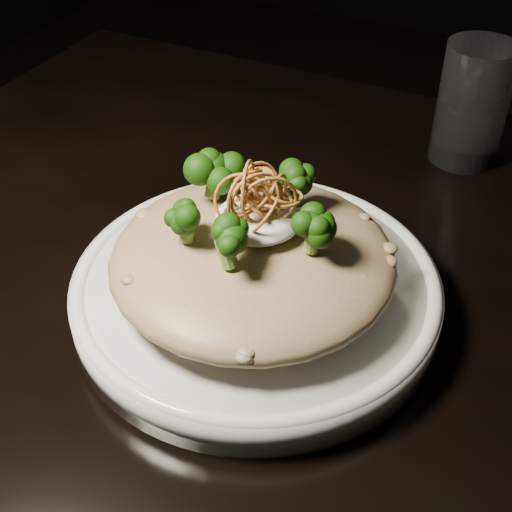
{
  "coord_description": "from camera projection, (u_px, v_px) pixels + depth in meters",
  "views": [
    {
      "loc": [
        0.12,
        -0.43,
        1.16
      ],
      "look_at": [
        -0.07,
        -0.04,
        0.81
      ],
      "focal_mm": 50.0,
      "sensor_mm": 36.0,
      "label": 1
    }
  ],
  "objects": [
    {
      "name": "table",
      "position": [
        346.0,
        368.0,
        0.66
      ],
      "size": [
        1.1,
        0.8,
        0.75
      ],
      "color": "black",
      "rests_on": "ground"
    },
    {
      "name": "shallots",
      "position": [
        263.0,
        187.0,
        0.53
      ],
      "size": [
        0.06,
        0.06,
        0.04
      ],
      "primitive_type": null,
      "color": "#90551E",
      "rests_on": "cheese"
    },
    {
      "name": "plate",
      "position": [
        256.0,
        293.0,
        0.59
      ],
      "size": [
        0.3,
        0.3,
        0.03
      ],
      "primitive_type": "cylinder",
      "color": "silver",
      "rests_on": "table"
    },
    {
      "name": "cheese",
      "position": [
        258.0,
        219.0,
        0.54
      ],
      "size": [
        0.07,
        0.07,
        0.02
      ],
      "primitive_type": "ellipsoid",
      "color": "white",
      "rests_on": "risotto"
    },
    {
      "name": "broccoli",
      "position": [
        252.0,
        200.0,
        0.54
      ],
      "size": [
        0.14,
        0.14,
        0.05
      ],
      "primitive_type": null,
      "color": "black",
      "rests_on": "risotto"
    },
    {
      "name": "risotto",
      "position": [
        253.0,
        259.0,
        0.56
      ],
      "size": [
        0.23,
        0.23,
        0.05
      ],
      "primitive_type": "ellipsoid",
      "color": "brown",
      "rests_on": "plate"
    },
    {
      "name": "drinking_glass",
      "position": [
        472.0,
        104.0,
        0.74
      ],
      "size": [
        0.1,
        0.1,
        0.13
      ],
      "primitive_type": "cylinder",
      "rotation": [
        0.0,
        0.0,
        -0.41
      ],
      "color": "silver",
      "rests_on": "table"
    }
  ]
}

